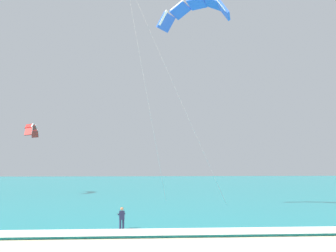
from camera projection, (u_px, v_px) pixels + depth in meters
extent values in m
cube|color=teal|center=(143.00, 186.00, 85.72)|extent=(200.00, 120.00, 0.20)
cube|color=white|center=(156.00, 232.00, 27.12)|extent=(200.00, 2.60, 0.04)
ellipsoid|color=white|center=(122.00, 232.00, 28.29)|extent=(0.70, 1.46, 0.05)
cube|color=black|center=(122.00, 231.00, 28.53)|extent=(0.17, 0.09, 0.04)
cube|color=black|center=(122.00, 232.00, 28.05)|extent=(0.17, 0.09, 0.04)
cylinder|color=#191E38|center=(120.00, 226.00, 28.30)|extent=(0.14, 0.14, 0.84)
cylinder|color=#191E38|center=(123.00, 226.00, 28.35)|extent=(0.14, 0.14, 0.84)
cube|color=#191E38|center=(122.00, 215.00, 28.39)|extent=(0.37, 0.26, 0.60)
sphere|color=#9E704C|center=(122.00, 209.00, 28.43)|extent=(0.22, 0.22, 0.22)
cylinder|color=#191E38|center=(119.00, 214.00, 28.50)|extent=(0.18, 0.51, 0.22)
cylinder|color=#191E38|center=(124.00, 214.00, 28.59)|extent=(0.18, 0.51, 0.22)
cylinder|color=black|center=(121.00, 214.00, 28.76)|extent=(0.55, 0.14, 0.04)
cube|color=#3F3F42|center=(122.00, 218.00, 28.48)|extent=(0.13, 0.10, 0.10)
cube|color=blue|center=(224.00, 10.00, 37.15)|extent=(1.32, 1.84, 1.77)
cube|color=white|center=(221.00, 5.00, 36.73)|extent=(0.91, 0.75, 1.41)
cube|color=blue|center=(213.00, 3.00, 38.34)|extent=(1.84, 2.02, 1.41)
cube|color=blue|center=(197.00, 3.00, 39.43)|extent=(2.11, 2.04, 0.73)
cube|color=blue|center=(180.00, 10.00, 40.16)|extent=(2.13, 1.84, 1.41)
cube|color=white|center=(177.00, 6.00, 39.74)|extent=(1.29, 1.04, 0.92)
cube|color=blue|center=(166.00, 22.00, 40.38)|extent=(1.93, 1.46, 1.77)
cube|color=white|center=(163.00, 18.00, 39.96)|extent=(0.95, 0.76, 1.41)
cylinder|color=#B2B2B7|center=(180.00, 99.00, 32.96)|extent=(8.61, 6.29, 17.12)
cylinder|color=#B2B2B7|center=(148.00, 102.00, 34.57)|extent=(3.67, 9.90, 17.12)
cube|color=red|center=(35.00, 134.00, 62.48)|extent=(1.02, 0.98, 1.16)
cube|color=white|center=(38.00, 133.00, 62.54)|extent=(0.20, 0.77, 1.01)
cube|color=red|center=(33.00, 128.00, 61.58)|extent=(1.04, 1.25, 0.83)
cube|color=white|center=(36.00, 127.00, 61.64)|extent=(0.22, 1.08, 0.65)
cube|color=red|center=(31.00, 125.00, 60.35)|extent=(1.05, 1.25, 0.31)
cube|color=white|center=(34.00, 124.00, 60.41)|extent=(0.22, 1.15, 0.13)
cube|color=red|center=(29.00, 126.00, 59.08)|extent=(1.04, 1.17, 0.83)
cube|color=white|center=(32.00, 125.00, 59.14)|extent=(0.21, 1.07, 0.65)
cube|color=red|center=(28.00, 132.00, 58.06)|extent=(1.02, 0.90, 1.16)
cube|color=white|center=(32.00, 131.00, 58.12)|extent=(0.20, 0.76, 1.01)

